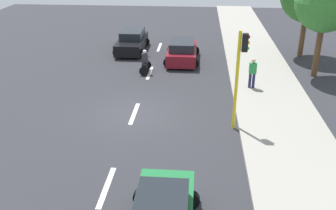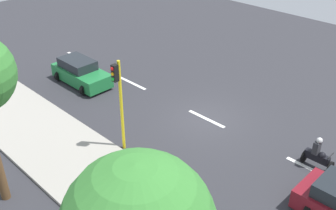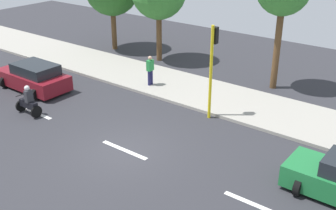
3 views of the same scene
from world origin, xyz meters
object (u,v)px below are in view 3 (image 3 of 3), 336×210
(car_maroon, at_px, (34,77))
(motorcycle, at_px, (28,102))
(pedestrian_near_signal, at_px, (150,69))
(traffic_light_corner, at_px, (213,59))

(car_maroon, bearing_deg, motorcycle, -130.67)
(pedestrian_near_signal, bearing_deg, car_maroon, 129.96)
(traffic_light_corner, bearing_deg, pedestrian_near_signal, 75.33)
(motorcycle, distance_m, traffic_light_corner, 9.09)
(motorcycle, bearing_deg, pedestrian_near_signal, -20.60)
(car_maroon, relative_size, motorcycle, 2.88)
(motorcycle, relative_size, pedestrian_near_signal, 0.91)
(car_maroon, bearing_deg, traffic_light_corner, -73.32)
(car_maroon, xyz_separation_m, motorcycle, (-2.21, -2.57, -0.07))
(car_maroon, height_order, traffic_light_corner, traffic_light_corner)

